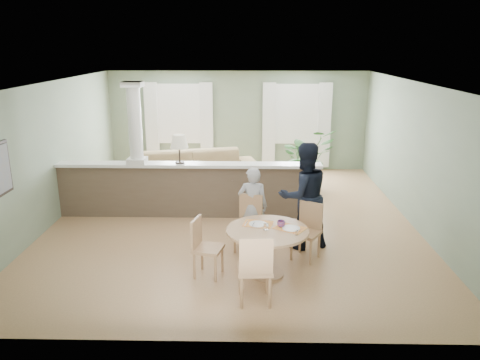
{
  "coord_description": "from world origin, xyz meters",
  "views": [
    {
      "loc": [
        0.34,
        -8.76,
        3.38
      ],
      "look_at": [
        0.17,
        -1.0,
        1.12
      ],
      "focal_mm": 35.0,
      "sensor_mm": 36.0,
      "label": 1
    }
  ],
  "objects_px": {
    "child_person": "(253,207)",
    "man_person": "(304,196)",
    "sofa": "(193,172)",
    "chair_side": "(204,245)",
    "dining_table": "(268,239)",
    "houseplant": "(307,158)",
    "chair_far_boy": "(249,220)",
    "chair_far_man": "(308,228)",
    "chair_near": "(255,267)"
  },
  "relations": [
    {
      "from": "sofa",
      "to": "chair_near",
      "type": "distance_m",
      "value": 5.31
    },
    {
      "from": "child_person",
      "to": "man_person",
      "type": "height_order",
      "value": "man_person"
    },
    {
      "from": "houseplant",
      "to": "chair_far_boy",
      "type": "relative_size",
      "value": 1.55
    },
    {
      "from": "sofa",
      "to": "man_person",
      "type": "xyz_separation_m",
      "value": [
        2.26,
        -3.2,
        0.46
      ]
    },
    {
      "from": "dining_table",
      "to": "chair_far_boy",
      "type": "distance_m",
      "value": 1.01
    },
    {
      "from": "chair_near",
      "to": "chair_side",
      "type": "height_order",
      "value": "chair_near"
    },
    {
      "from": "houseplant",
      "to": "chair_far_boy",
      "type": "height_order",
      "value": "houseplant"
    },
    {
      "from": "sofa",
      "to": "dining_table",
      "type": "distance_m",
      "value": 4.56
    },
    {
      "from": "dining_table",
      "to": "sofa",
      "type": "bearing_deg",
      "value": 110.81
    },
    {
      "from": "dining_table",
      "to": "chair_near",
      "type": "height_order",
      "value": "chair_near"
    },
    {
      "from": "sofa",
      "to": "chair_side",
      "type": "relative_size",
      "value": 3.44
    },
    {
      "from": "houseplant",
      "to": "chair_far_boy",
      "type": "distance_m",
      "value": 3.93
    },
    {
      "from": "dining_table",
      "to": "child_person",
      "type": "xyz_separation_m",
      "value": [
        -0.22,
        1.12,
        0.11
      ]
    },
    {
      "from": "chair_far_man",
      "to": "chair_side",
      "type": "relative_size",
      "value": 1.02
    },
    {
      "from": "chair_far_man",
      "to": "chair_side",
      "type": "distance_m",
      "value": 1.76
    },
    {
      "from": "houseplant",
      "to": "man_person",
      "type": "relative_size",
      "value": 0.79
    },
    {
      "from": "houseplant",
      "to": "dining_table",
      "type": "xyz_separation_m",
      "value": [
        -1.11,
        -4.63,
        -0.14
      ]
    },
    {
      "from": "chair_far_boy",
      "to": "child_person",
      "type": "xyz_separation_m",
      "value": [
        0.07,
        0.16,
        0.18
      ]
    },
    {
      "from": "sofa",
      "to": "child_person",
      "type": "relative_size",
      "value": 2.22
    },
    {
      "from": "houseplant",
      "to": "chair_far_man",
      "type": "relative_size",
      "value": 1.58
    },
    {
      "from": "dining_table",
      "to": "chair_far_boy",
      "type": "relative_size",
      "value": 1.31
    },
    {
      "from": "sofa",
      "to": "chair_side",
      "type": "distance_m",
      "value": 4.34
    },
    {
      "from": "chair_far_man",
      "to": "chair_near",
      "type": "height_order",
      "value": "chair_near"
    },
    {
      "from": "dining_table",
      "to": "man_person",
      "type": "distance_m",
      "value": 1.29
    },
    {
      "from": "chair_side",
      "to": "man_person",
      "type": "distance_m",
      "value": 1.98
    },
    {
      "from": "chair_far_man",
      "to": "man_person",
      "type": "bearing_deg",
      "value": 124.69
    },
    {
      "from": "chair_far_man",
      "to": "child_person",
      "type": "bearing_deg",
      "value": -178.58
    },
    {
      "from": "houseplant",
      "to": "chair_far_boy",
      "type": "xyz_separation_m",
      "value": [
        -1.39,
        -3.67,
        -0.21
      ]
    },
    {
      "from": "houseplant",
      "to": "man_person",
      "type": "bearing_deg",
      "value": -97.52
    },
    {
      "from": "chair_far_boy",
      "to": "chair_near",
      "type": "xyz_separation_m",
      "value": [
        0.09,
        -1.82,
        0.04
      ]
    },
    {
      "from": "child_person",
      "to": "man_person",
      "type": "relative_size",
      "value": 0.76
    },
    {
      "from": "chair_far_man",
      "to": "dining_table",
      "type": "bearing_deg",
      "value": -106.4
    },
    {
      "from": "houseplant",
      "to": "sofa",
      "type": "bearing_deg",
      "value": -172.35
    },
    {
      "from": "chair_near",
      "to": "child_person",
      "type": "relative_size",
      "value": 0.73
    },
    {
      "from": "sofa",
      "to": "child_person",
      "type": "xyz_separation_m",
      "value": [
        1.4,
        -3.14,
        0.25
      ]
    },
    {
      "from": "houseplant",
      "to": "chair_side",
      "type": "relative_size",
      "value": 1.61
    },
    {
      "from": "chair_far_boy",
      "to": "child_person",
      "type": "bearing_deg",
      "value": 84.13
    },
    {
      "from": "sofa",
      "to": "chair_far_boy",
      "type": "relative_size",
      "value": 3.31
    },
    {
      "from": "chair_far_man",
      "to": "houseplant",
      "type": "bearing_deg",
      "value": 114.02
    },
    {
      "from": "child_person",
      "to": "chair_side",
      "type": "bearing_deg",
      "value": 62.09
    },
    {
      "from": "houseplant",
      "to": "chair_far_man",
      "type": "height_order",
      "value": "houseplant"
    },
    {
      "from": "sofa",
      "to": "child_person",
      "type": "height_order",
      "value": "child_person"
    },
    {
      "from": "sofa",
      "to": "man_person",
      "type": "distance_m",
      "value": 3.94
    },
    {
      "from": "chair_far_man",
      "to": "child_person",
      "type": "relative_size",
      "value": 0.66
    },
    {
      "from": "sofa",
      "to": "chair_near",
      "type": "bearing_deg",
      "value": -88.25
    },
    {
      "from": "sofa",
      "to": "child_person",
      "type": "distance_m",
      "value": 3.45
    },
    {
      "from": "houseplant",
      "to": "chair_side",
      "type": "distance_m",
      "value": 5.1
    },
    {
      "from": "sofa",
      "to": "dining_table",
      "type": "bearing_deg",
      "value": -83.02
    },
    {
      "from": "sofa",
      "to": "chair_far_man",
      "type": "height_order",
      "value": "chair_far_man"
    },
    {
      "from": "houseplant",
      "to": "chair_near",
      "type": "xyz_separation_m",
      "value": [
        -1.3,
        -5.49,
        -0.17
      ]
    }
  ]
}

